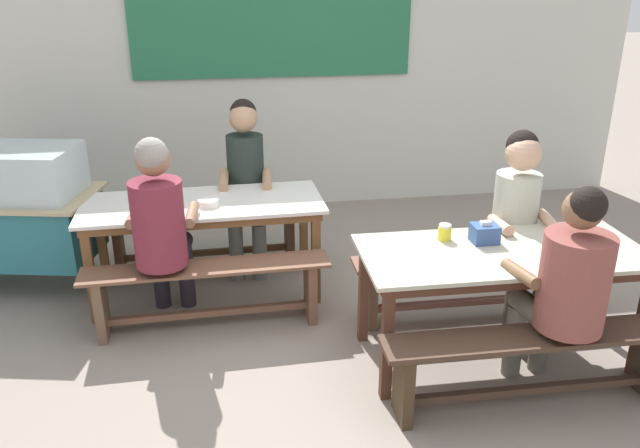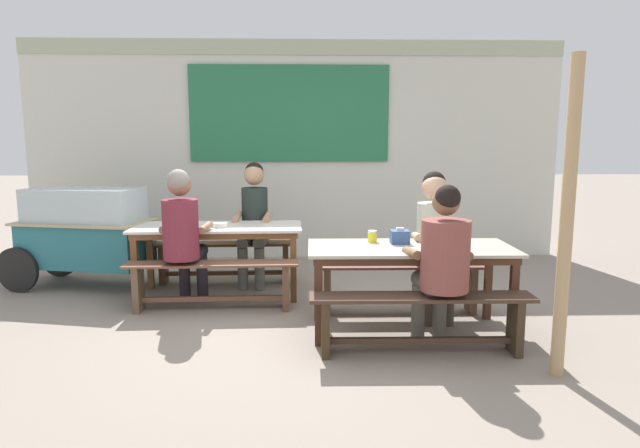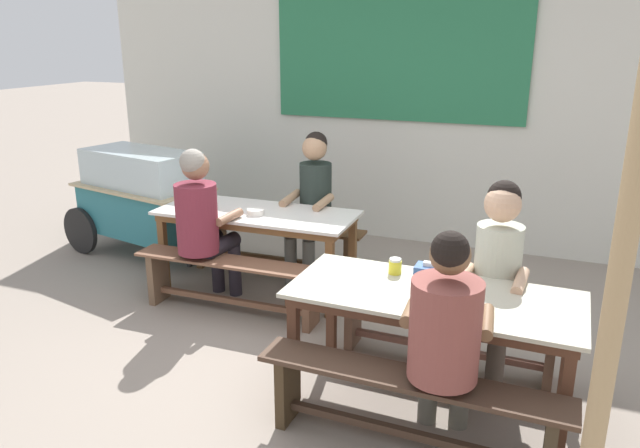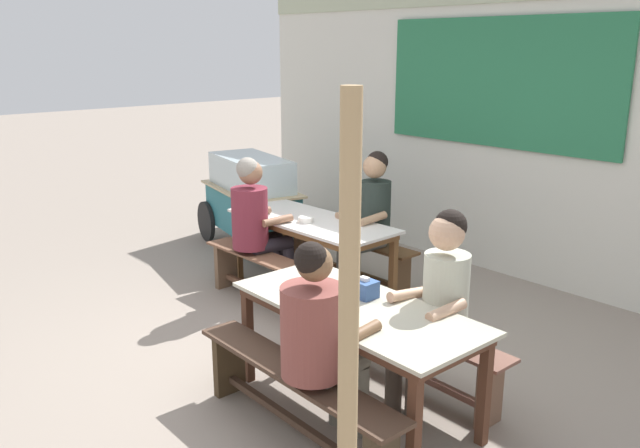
% 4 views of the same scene
% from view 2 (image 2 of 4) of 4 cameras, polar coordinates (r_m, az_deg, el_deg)
% --- Properties ---
extents(ground_plane, '(40.00, 40.00, 0.00)m').
position_cam_2_polar(ground_plane, '(4.86, -2.88, -10.48)').
color(ground_plane, gray).
extents(backdrop_wall, '(7.09, 0.23, 2.88)m').
position_cam_2_polar(backdrop_wall, '(7.45, -2.61, 8.16)').
color(backdrop_wall, silver).
rests_on(backdrop_wall, ground_plane).
extents(dining_table_far, '(1.72, 0.73, 0.73)m').
position_cam_2_polar(dining_table_far, '(5.70, -10.56, -0.93)').
color(dining_table_far, silver).
rests_on(dining_table_far, ground_plane).
extents(dining_table_near, '(1.70, 0.76, 0.73)m').
position_cam_2_polar(dining_table_near, '(4.60, 9.36, -3.21)').
color(dining_table_near, '#B9B59F').
rests_on(dining_table_near, ground_plane).
extents(bench_far_back, '(1.61, 0.30, 0.46)m').
position_cam_2_polar(bench_far_back, '(6.25, -9.89, -3.33)').
color(bench_far_back, brown).
rests_on(bench_far_back, ground_plane).
extents(bench_far_front, '(1.63, 0.30, 0.46)m').
position_cam_2_polar(bench_far_front, '(5.29, -11.15, -5.71)').
color(bench_far_front, brown).
rests_on(bench_far_front, ground_plane).
extents(bench_near_back, '(1.59, 0.27, 0.46)m').
position_cam_2_polar(bench_near_back, '(5.17, 8.27, -5.97)').
color(bench_near_back, brown).
rests_on(bench_near_back, ground_plane).
extents(bench_near_front, '(1.67, 0.28, 0.46)m').
position_cam_2_polar(bench_near_front, '(4.22, 10.46, -9.25)').
color(bench_near_front, '#442F23').
rests_on(bench_near_front, ground_plane).
extents(food_cart, '(1.80, 1.03, 1.08)m').
position_cam_2_polar(food_cart, '(6.47, -23.29, -0.57)').
color(food_cart, '#2A717C').
rests_on(food_cart, ground_plane).
extents(person_near_front, '(0.50, 0.56, 1.28)m').
position_cam_2_polar(person_near_front, '(4.19, 12.61, -3.41)').
color(person_near_front, '#646054').
rests_on(person_near_front, ground_plane).
extents(person_center_facing, '(0.42, 0.53, 1.35)m').
position_cam_2_polar(person_center_facing, '(6.08, -6.88, 0.90)').
color(person_center_facing, '#60625C').
rests_on(person_center_facing, ground_plane).
extents(person_right_near_table, '(0.42, 0.56, 1.32)m').
position_cam_2_polar(person_right_near_table, '(5.05, 11.78, -1.00)').
color(person_right_near_table, '#473B32').
rests_on(person_right_near_table, ground_plane).
extents(person_left_back_turned, '(0.46, 0.58, 1.33)m').
position_cam_2_polar(person_left_back_turned, '(5.30, -14.08, -0.60)').
color(person_left_back_turned, '#262129').
rests_on(person_left_back_turned, ground_plane).
extents(tissue_box, '(0.15, 0.13, 0.14)m').
position_cam_2_polar(tissue_box, '(4.69, 8.30, -1.32)').
color(tissue_box, '#32538D').
rests_on(tissue_box, dining_table_near).
extents(condiment_jar, '(0.08, 0.08, 0.10)m').
position_cam_2_polar(condiment_jar, '(4.73, 5.46, -1.29)').
color(condiment_jar, yellow).
rests_on(condiment_jar, dining_table_near).
extents(soup_bowl, '(0.14, 0.14, 0.05)m').
position_cam_2_polar(soup_bowl, '(5.58, -10.32, -0.10)').
color(soup_bowl, silver).
rests_on(soup_bowl, dining_table_far).
extents(wooden_support_post, '(0.09, 0.09, 2.15)m').
position_cam_2_polar(wooden_support_post, '(3.96, 24.28, 0.31)').
color(wooden_support_post, tan).
rests_on(wooden_support_post, ground_plane).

